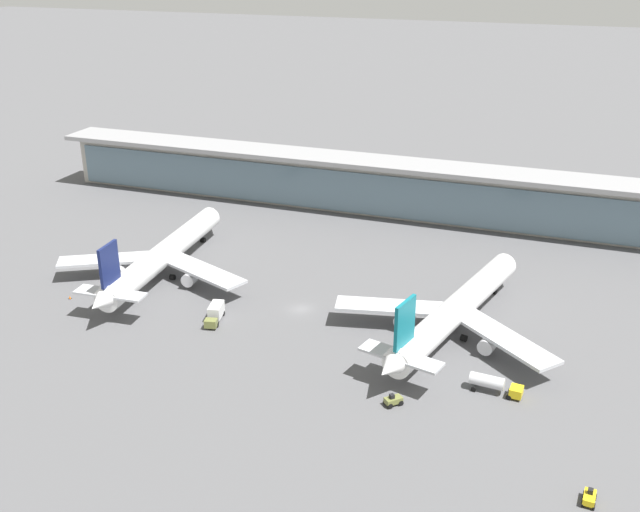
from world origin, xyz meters
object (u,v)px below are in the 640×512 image
(airliner_left_stand, at_px, (162,255))
(service_truck_by_tail_olive, at_px, (215,313))
(airliner_centre_stand, at_px, (455,311))
(service_truck_near_nose_yellow, at_px, (493,384))
(service_truck_under_wing_yellow, at_px, (589,497))
(service_truck_mid_apron_olive, at_px, (393,400))
(safety_cone_alpha, at_px, (70,297))

(airliner_left_stand, bearing_deg, service_truck_by_tail_olive, -36.17)
(service_truck_by_tail_olive, bearing_deg, airliner_centre_stand, 13.42)
(service_truck_near_nose_yellow, distance_m, service_truck_by_tail_olive, 54.71)
(airliner_centre_stand, height_order, service_truck_under_wing_yellow, airliner_centre_stand)
(airliner_left_stand, xyz_separation_m, service_truck_under_wing_yellow, (90.27, -43.74, -3.97))
(service_truck_mid_apron_olive, relative_size, service_truck_by_tail_olive, 0.42)
(airliner_centre_stand, bearing_deg, service_truck_mid_apron_olive, -100.00)
(airliner_left_stand, relative_size, safety_cone_alpha, 82.51)
(service_truck_near_nose_yellow, bearing_deg, airliner_left_stand, 163.72)
(airliner_left_stand, relative_size, service_truck_mid_apron_olive, 17.85)
(service_truck_by_tail_olive, distance_m, safety_cone_alpha, 32.89)
(airliner_left_stand, xyz_separation_m, safety_cone_alpha, (-12.28, -16.72, -4.52))
(service_truck_under_wing_yellow, relative_size, service_truck_by_tail_olive, 0.39)
(airliner_centre_stand, relative_size, service_truck_by_tail_olive, 7.48)
(service_truck_under_wing_yellow, distance_m, service_truck_mid_apron_olive, 32.56)
(airliner_centre_stand, height_order, safety_cone_alpha, airliner_centre_stand)
(service_truck_near_nose_yellow, height_order, safety_cone_alpha, service_truck_near_nose_yellow)
(service_truck_mid_apron_olive, relative_size, safety_cone_alpha, 4.62)
(service_truck_under_wing_yellow, bearing_deg, service_truck_by_tail_olive, 157.61)
(service_truck_by_tail_olive, bearing_deg, safety_cone_alpha, -177.02)
(service_truck_near_nose_yellow, relative_size, service_truck_under_wing_yellow, 2.93)
(safety_cone_alpha, bearing_deg, airliner_left_stand, 53.71)
(airliner_centre_stand, xyz_separation_m, service_truck_near_nose_yellow, (9.79, -17.45, -3.13))
(service_truck_under_wing_yellow, height_order, service_truck_by_tail_olive, service_truck_by_tail_olive)
(airliner_left_stand, xyz_separation_m, airliner_centre_stand, (65.03, -4.40, 0.00))
(airliner_centre_stand, bearing_deg, service_truck_by_tail_olive, -166.58)
(service_truck_near_nose_yellow, bearing_deg, service_truck_mid_apron_olive, -148.09)
(service_truck_near_nose_yellow, xyz_separation_m, service_truck_by_tail_olive, (-54.29, 6.83, -0.02))
(service_truck_mid_apron_olive, bearing_deg, airliner_left_stand, 152.94)
(service_truck_near_nose_yellow, xyz_separation_m, service_truck_under_wing_yellow, (15.45, -21.89, -0.83))
(airliner_centre_stand, distance_m, safety_cone_alpha, 78.42)
(service_truck_near_nose_yellow, relative_size, safety_cone_alpha, 12.50)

